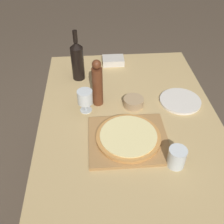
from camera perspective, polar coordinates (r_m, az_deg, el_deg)
ground_plane at (r=2.05m, az=2.80°, el=-17.45°), size 12.00×12.00×0.00m
dining_table at (r=1.51m, az=3.63°, el=-3.83°), size 0.98×1.41×0.77m
cutting_board at (r=1.32m, az=3.54°, el=-5.97°), size 0.39×0.34×0.02m
pizza at (r=1.30m, az=3.58°, el=-5.35°), size 0.32×0.32×0.02m
wine_bottle at (r=1.70m, az=-7.54°, el=11.13°), size 0.08×0.08×0.33m
pepper_mill at (r=1.46m, az=-3.20°, el=6.14°), size 0.06×0.06×0.28m
wine_glass at (r=1.44m, az=-5.90°, el=3.15°), size 0.09×0.09×0.13m
small_bowl at (r=1.51m, az=4.72°, el=2.16°), size 0.12×0.12×0.05m
drinking_tumbler at (r=1.22m, az=13.90°, el=-9.55°), size 0.08×0.08×0.10m
dinner_plate at (r=1.59m, az=14.62°, el=2.37°), size 0.24×0.24×0.01m
food_container at (r=1.90m, az=0.26°, el=11.12°), size 0.15×0.11×0.04m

